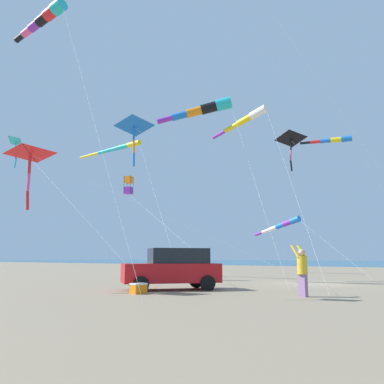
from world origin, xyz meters
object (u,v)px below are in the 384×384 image
Objects in this scene: cooler_box at (138,288)px; person_adult_flyer at (302,268)px; parked_car at (173,268)px; kite_delta_orange_high_right at (17,142)px; kite_windsock_rainbow_low_near at (246,119)px; kite_windsock_long_streamer_right at (116,148)px; kite_delta_small_distant at (31,154)px; kite_delta_white_trailing at (135,127)px; kite_windsock_teal_far_right at (204,109)px; kite_windsock_purple_drifting at (283,225)px; kite_windsock_striped_overhead at (45,18)px; kite_box_checkered_midright at (129,185)px; kite_windsock_blue_topmost at (333,140)px; kite_delta_green_low_center at (291,140)px.

cooler_box is 0.33× the size of person_adult_flyer.
kite_delta_orange_high_right is (1.98, -13.09, 8.16)m from parked_car.
kite_windsock_long_streamer_right is at bearing -79.52° from kite_windsock_rainbow_low_near.
kite_windsock_rainbow_low_near is 0.95× the size of kite_delta_small_distant.
parked_car is 6.69m from kite_delta_white_trailing.
kite_windsock_purple_drifting is at bearing -169.14° from kite_windsock_teal_far_right.
cooler_box is at bearing 26.05° from kite_windsock_teal_far_right.
cooler_box is at bearing 58.13° from kite_windsock_long_streamer_right.
parked_car is 0.25× the size of kite_windsock_striped_overhead.
parked_car is 0.35× the size of kite_windsock_purple_drifting.
kite_delta_orange_high_right is 14.95m from kite_delta_white_trailing.
kite_windsock_teal_far_right is (14.43, 2.77, 6.88)m from kite_windsock_purple_drifting.
kite_box_checkered_midright is 0.94× the size of kite_delta_small_distant.
person_adult_flyer is at bearing 59.73° from kite_windsock_teal_far_right.
kite_windsock_striped_overhead reaches higher than parked_car.
kite_delta_green_low_center is at bearing -31.25° from kite_windsock_blue_topmost.
kite_windsock_purple_drifting is 1.24× the size of kite_box_checkered_midright.
kite_windsock_teal_far_right is (-9.12, -4.46, 11.25)m from cooler_box.
kite_windsock_teal_far_right reaches higher than person_adult_flyer.
kite_delta_white_trailing reaches higher than person_adult_flyer.
kite_delta_small_distant reaches higher than person_adult_flyer.
kite_delta_small_distant is at bearing 70.92° from kite_delta_orange_high_right.
parked_car is 0.44× the size of kite_box_checkered_midright.
person_adult_flyer is 15.31m from kite_box_checkered_midright.
kite_delta_orange_high_right is at bearing -81.17° from person_adult_flyer.
cooler_box is at bearing 9.32° from kite_windsock_rainbow_low_near.
kite_delta_green_low_center is at bearing -177.27° from kite_delta_white_trailing.
kite_delta_small_distant is (1.68, -5.16, -0.46)m from kite_delta_white_trailing.
kite_windsock_long_streamer_right is (2.06, -11.13, -0.25)m from kite_windsock_rainbow_low_near.
person_adult_flyer is 0.14× the size of kite_windsock_purple_drifting.
kite_delta_green_low_center reaches higher than kite_box_checkered_midright.
kite_delta_small_distant is at bearing -10.89° from kite_windsock_rainbow_low_near.
kite_windsock_teal_far_right is at bearing -149.50° from parked_car.
kite_windsock_purple_drifting is at bearing -173.29° from kite_delta_small_distant.
parked_car is at bearing 98.58° from kite_delta_orange_high_right.
kite_box_checkered_midright is at bearing -54.62° from kite_windsock_teal_far_right.
kite_windsock_rainbow_low_near reaches higher than kite_windsock_purple_drifting.
kite_delta_orange_high_right is 1.83× the size of kite_delta_white_trailing.
kite_delta_green_low_center is at bearing 174.68° from parked_car.
kite_windsock_long_streamer_right reaches higher than kite_box_checkered_midright.
kite_windsock_blue_topmost is at bearing 148.75° from kite_delta_green_low_center.
kite_windsock_rainbow_low_near is at bearing 131.88° from kite_windsock_striped_overhead.
kite_windsock_blue_topmost is 21.16m from kite_delta_orange_high_right.
parked_car is 15.00m from kite_windsock_blue_topmost.
parked_car is at bearing 8.60° from kite_windsock_rainbow_low_near.
parked_car is at bearing -11.55° from kite_windsock_blue_topmost.
kite_windsock_long_streamer_right is (-4.58, -18.19, 8.99)m from person_adult_flyer.
kite_windsock_long_streamer_right is at bearing -104.15° from person_adult_flyer.
parked_car is 8.10m from kite_delta_small_distant.
kite_windsock_rainbow_low_near is 13.80m from kite_delta_small_distant.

